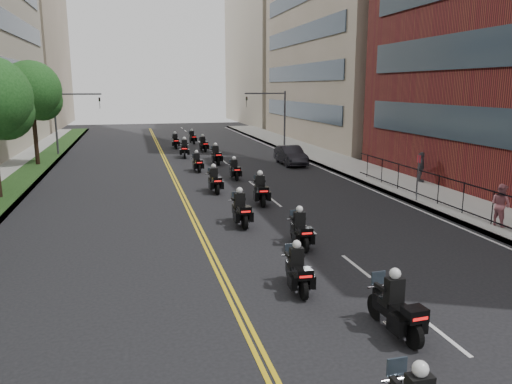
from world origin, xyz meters
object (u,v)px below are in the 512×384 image
pedestrian_b (501,205)px  motorcycle_6 (214,181)px  motorcycle_3 (300,231)px  parked_sedan (291,155)px  motorcycle_9 (216,156)px  motorcycle_10 (185,149)px  motorcycle_12 (175,142)px  pedestrian_c (421,167)px  motorcycle_2 (297,271)px  motorcycle_7 (234,170)px  motorcycle_11 (203,145)px  motorcycle_5 (260,191)px  motorcycle_1 (396,309)px  motorcycle_8 (197,163)px  motorcycle_13 (192,138)px  motorcycle_4 (240,211)px

pedestrian_b → motorcycle_6: bearing=35.6°
motorcycle_3 → pedestrian_b: (9.19, 0.30, 0.44)m
parked_sedan → motorcycle_9: bearing=163.5°
motorcycle_10 → motorcycle_12: size_ratio=1.07×
pedestrian_b → pedestrian_c: pedestrian_c is taller
motorcycle_2 → motorcycle_7: motorcycle_2 is taller
motorcycle_3 → motorcycle_2: bearing=-107.5°
motorcycle_2 → motorcycle_3: size_ratio=0.97×
motorcycle_7 → motorcycle_11: bearing=88.8°
motorcycle_6 → motorcycle_10: 15.03m
motorcycle_7 → pedestrian_c: bearing=-23.1°
pedestrian_b → motorcycle_2: bearing=101.8°
motorcycle_7 → motorcycle_10: (-2.13, 11.22, 0.10)m
motorcycle_5 → motorcycle_9: motorcycle_5 is taller
motorcycle_1 → motorcycle_2: motorcycle_1 is taller
motorcycle_1 → motorcycle_9: motorcycle_9 is taller
motorcycle_12 → pedestrian_b: size_ratio=1.23×
motorcycle_8 → motorcycle_11: (2.03, 11.14, 0.04)m
motorcycle_5 → motorcycle_13: size_ratio=1.12×
motorcycle_6 → parked_sedan: size_ratio=0.51×
motorcycle_1 → motorcycle_3: (-0.06, 7.14, -0.04)m
motorcycle_11 → pedestrian_c: (11.06, -19.28, 0.44)m
motorcycle_9 → pedestrian_c: 15.88m
motorcycle_9 → motorcycle_13: bearing=87.2°
motorcycle_5 → motorcycle_13: bearing=94.6°
parked_sedan → motorcycle_2: bearing=-107.5°
motorcycle_1 → motorcycle_4: motorcycle_4 is taller
motorcycle_8 → motorcycle_9: motorcycle_9 is taller
motorcycle_12 → parked_sedan: size_ratio=0.50×
motorcycle_2 → motorcycle_9: bearing=88.8°
motorcycle_4 → motorcycle_6: motorcycle_4 is taller
motorcycle_10 → motorcycle_3: bearing=-80.2°
pedestrian_c → motorcycle_10: bearing=66.3°
motorcycle_8 → parked_sedan: size_ratio=0.47×
motorcycle_11 → parked_sedan: bearing=-66.6°
motorcycle_4 → motorcycle_6: size_ratio=1.02×
motorcycle_12 → pedestrian_c: pedestrian_c is taller
motorcycle_2 → motorcycle_5: bearing=83.9°
motorcycle_2 → parked_sedan: 24.86m
motorcycle_2 → pedestrian_b: (10.64, 4.26, 0.45)m
motorcycle_11 → motorcycle_6: bearing=-102.6°
motorcycle_7 → motorcycle_4: bearing=-101.3°
motorcycle_9 → motorcycle_3: bearing=-94.0°
motorcycle_6 → motorcycle_13: motorcycle_6 is taller
motorcycle_5 → pedestrian_c: pedestrian_c is taller
motorcycle_2 → parked_sedan: size_ratio=0.47×
motorcycle_2 → pedestrian_c: bearing=50.3°
motorcycle_6 → motorcycle_1: bearing=-88.3°
motorcycle_2 → motorcycle_8: size_ratio=1.00×
motorcycle_3 → motorcycle_6: motorcycle_6 is taller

